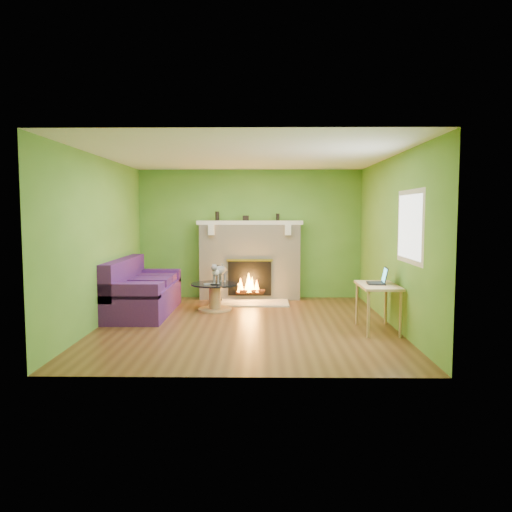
# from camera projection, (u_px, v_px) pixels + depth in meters

# --- Properties ---
(floor) EXTENTS (5.00, 5.00, 0.00)m
(floor) POSITION_uv_depth(u_px,v_px,m) (246.00, 324.00, 7.77)
(floor) COLOR #583219
(floor) RESTS_ON ground
(ceiling) EXTENTS (5.00, 5.00, 0.00)m
(ceiling) POSITION_uv_depth(u_px,v_px,m) (246.00, 156.00, 7.54)
(ceiling) COLOR white
(ceiling) RESTS_ON wall_back
(wall_back) EXTENTS (5.00, 0.00, 5.00)m
(wall_back) POSITION_uv_depth(u_px,v_px,m) (250.00, 234.00, 10.14)
(wall_back) COLOR #4F872C
(wall_back) RESTS_ON floor
(wall_front) EXTENTS (5.00, 0.00, 5.00)m
(wall_front) POSITION_uv_depth(u_px,v_px,m) (238.00, 255.00, 5.16)
(wall_front) COLOR #4F872C
(wall_front) RESTS_ON floor
(wall_left) EXTENTS (0.00, 5.00, 5.00)m
(wall_left) POSITION_uv_depth(u_px,v_px,m) (100.00, 241.00, 7.68)
(wall_left) COLOR #4F872C
(wall_left) RESTS_ON floor
(wall_right) EXTENTS (0.00, 5.00, 5.00)m
(wall_right) POSITION_uv_depth(u_px,v_px,m) (393.00, 241.00, 7.62)
(wall_right) COLOR #4F872C
(wall_right) RESTS_ON floor
(window_frame) EXTENTS (0.00, 1.20, 1.20)m
(window_frame) POSITION_uv_depth(u_px,v_px,m) (410.00, 227.00, 6.71)
(window_frame) COLOR silver
(window_frame) RESTS_ON wall_right
(window_pane) EXTENTS (0.00, 1.06, 1.06)m
(window_pane) POSITION_uv_depth(u_px,v_px,m) (409.00, 227.00, 6.71)
(window_pane) COLOR white
(window_pane) RESTS_ON wall_right
(fireplace) EXTENTS (2.10, 0.46, 1.58)m
(fireplace) POSITION_uv_depth(u_px,v_px,m) (250.00, 261.00, 10.01)
(fireplace) COLOR beige
(fireplace) RESTS_ON floor
(hearth) EXTENTS (1.50, 0.75, 0.03)m
(hearth) POSITION_uv_depth(u_px,v_px,m) (249.00, 303.00, 9.56)
(hearth) COLOR beige
(hearth) RESTS_ON floor
(mantel) EXTENTS (2.10, 0.28, 0.08)m
(mantel) POSITION_uv_depth(u_px,v_px,m) (250.00, 223.00, 9.92)
(mantel) COLOR white
(mantel) RESTS_ON fireplace
(sofa) EXTENTS (0.95, 2.11, 0.95)m
(sofa) POSITION_uv_depth(u_px,v_px,m) (140.00, 292.00, 8.61)
(sofa) COLOR #42185C
(sofa) RESTS_ON floor
(coffee_table) EXTENTS (0.85, 0.85, 0.48)m
(coffee_table) POSITION_uv_depth(u_px,v_px,m) (215.00, 295.00, 8.90)
(coffee_table) COLOR tan
(coffee_table) RESTS_ON floor
(desk) EXTENTS (0.54, 0.93, 0.69)m
(desk) POSITION_uv_depth(u_px,v_px,m) (378.00, 290.00, 7.31)
(desk) COLOR tan
(desk) RESTS_ON floor
(cat) EXTENTS (0.39, 0.63, 0.37)m
(cat) POSITION_uv_depth(u_px,v_px,m) (219.00, 273.00, 8.91)
(cat) COLOR slate
(cat) RESTS_ON coffee_table
(remote_silver) EXTENTS (0.17, 0.12, 0.02)m
(remote_silver) POSITION_uv_depth(u_px,v_px,m) (209.00, 284.00, 8.76)
(remote_silver) COLOR gray
(remote_silver) RESTS_ON coffee_table
(remote_black) EXTENTS (0.16, 0.10, 0.02)m
(remote_black) POSITION_uv_depth(u_px,v_px,m) (215.00, 284.00, 8.70)
(remote_black) COLOR black
(remote_black) RESTS_ON coffee_table
(laptop) EXTENTS (0.32, 0.36, 0.25)m
(laptop) POSITION_uv_depth(u_px,v_px,m) (376.00, 276.00, 7.34)
(laptop) COLOR black
(laptop) RESTS_ON desk
(fire_tools) EXTENTS (0.18, 0.18, 0.69)m
(fire_tools) POSITION_uv_depth(u_px,v_px,m) (217.00, 283.00, 9.68)
(fire_tools) COLOR black
(fire_tools) RESTS_ON hearth
(mantel_vase_left) EXTENTS (0.08, 0.08, 0.18)m
(mantel_vase_left) POSITION_uv_depth(u_px,v_px,m) (217.00, 216.00, 9.95)
(mantel_vase_left) COLOR black
(mantel_vase_left) RESTS_ON mantel
(mantel_vase_right) EXTENTS (0.07, 0.07, 0.14)m
(mantel_vase_right) POSITION_uv_depth(u_px,v_px,m) (278.00, 217.00, 9.93)
(mantel_vase_right) COLOR black
(mantel_vase_right) RESTS_ON mantel
(mantel_box) EXTENTS (0.12, 0.08, 0.10)m
(mantel_box) POSITION_uv_depth(u_px,v_px,m) (246.00, 218.00, 9.94)
(mantel_box) COLOR black
(mantel_box) RESTS_ON mantel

